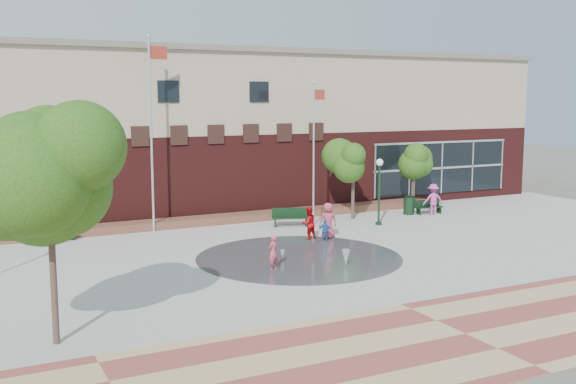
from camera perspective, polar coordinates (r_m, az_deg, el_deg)
name	(u,v)px	position (r m, az deg, el deg)	size (l,w,h in m)	color
ground	(336,275)	(25.08, 4.12, -7.04)	(120.00, 120.00, 0.00)	#666056
plaza_concrete	(288,253)	(28.49, 0.00, -5.18)	(46.00, 18.00, 0.01)	#A8A8A0
paver_band	(466,334)	(19.67, 14.80, -11.57)	(46.00, 6.00, 0.01)	#9A453D
splash_pad	(299,258)	(27.62, 0.93, -5.60)	(8.40, 8.40, 0.01)	#383A3D
library_building	(186,129)	(40.29, -8.65, 5.28)	(44.40, 10.40, 9.20)	#4C1918
flower_bed	(223,223)	(35.30, -5.53, -2.64)	(26.00, 1.20, 0.40)	#A0233C
flagpole_left	(152,124)	(32.96, -11.45, 5.68)	(1.06, 0.42, 9.44)	silver
flagpole_right	(314,146)	(34.18, 2.23, 3.95)	(0.86, 0.37, 7.31)	silver
lamp_right	(379,184)	(34.57, 7.73, 0.67)	(0.36, 0.36, 3.42)	black
bench_left	(58,237)	(32.15, -18.87, -3.61)	(1.68, 1.05, 0.82)	black
bench_mid	(291,221)	(34.10, 0.22, -2.46)	(1.94, 1.18, 0.95)	black
bench_right	(429,210)	(38.57, 11.82, -1.47)	(1.63, 0.61, 0.80)	black
trash_can	(409,205)	(38.16, 10.20, -1.11)	(0.64, 0.64, 1.06)	black
tree_big_left	(48,168)	(18.32, -19.65, 1.89)	(4.11, 4.11, 6.58)	#3F2D26
tree_mid	(353,161)	(36.02, 5.55, 2.65)	(2.57, 2.57, 4.34)	#3F2D26
tree_small_right	(414,158)	(39.48, 10.61, 2.81)	(2.42, 2.42, 4.13)	#3F2D26
water_jet_a	(346,267)	(26.28, 4.92, -6.35)	(0.34, 0.34, 0.65)	white
water_jet_b	(283,261)	(27.08, -0.46, -5.89)	(0.19, 0.19, 0.43)	white
child_splash	(273,253)	(25.57, -1.28, -5.16)	(0.50, 0.33, 1.36)	#D34760
adult_red	(309,223)	(30.90, 1.76, -2.68)	(0.75, 0.58, 1.54)	#B2070D
adult_pink	(328,221)	(31.22, 3.41, -2.45)	(0.82, 0.54, 1.69)	#C14159
child_blue	(325,231)	(30.56, 3.16, -3.29)	(0.61, 0.25, 1.04)	#215DB2
person_bench	(433,200)	(38.17, 12.19, -0.64)	(1.14, 0.65, 1.76)	#CC42A1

